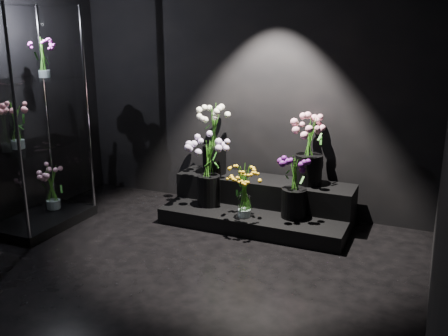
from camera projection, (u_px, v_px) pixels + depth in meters
The scene contains 12 objects.
floor at pixel (155, 284), 3.96m from camera, with size 4.00×4.00×0.00m, color black.
wall_back at pixel (247, 82), 5.34m from camera, with size 4.00×4.00×0.00m, color black.
display_riser at pixel (260, 204), 5.22m from camera, with size 1.89×0.84×0.42m.
display_case at pixel (33, 121), 4.84m from camera, with size 0.59×0.99×2.17m.
bouquet_orange_bells at pixel (244, 191), 4.86m from camera, with size 0.30×0.30×0.52m.
bouquet_lilac at pixel (209, 166), 5.14m from camera, with size 0.47×0.47×0.73m.
bouquet_purple at pixel (295, 185), 4.83m from camera, with size 0.32×0.32×0.62m.
bouquet_cream_roses at pixel (214, 135), 5.36m from camera, with size 0.49×0.49×0.76m.
bouquet_pink_roses at pixel (310, 147), 5.00m from camera, with size 0.43×0.43×0.68m.
bouquet_case_pink at pixel (16, 124), 4.69m from camera, with size 0.37×0.37×0.45m.
bouquet_case_magenta at pixel (43, 57), 4.79m from camera, with size 0.24×0.24×0.38m.
bouquet_case_base_pink at pixel (52, 185), 5.24m from camera, with size 0.39×0.39×0.49m.
Camera 1 is at (1.93, -3.04, 1.97)m, focal length 40.00 mm.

